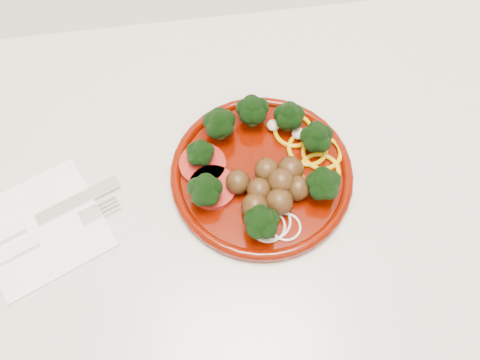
{
  "coord_description": "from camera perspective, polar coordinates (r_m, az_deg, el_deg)",
  "views": [
    {
      "loc": [
        -0.24,
        1.39,
        1.53
      ],
      "look_at": [
        -0.19,
        1.7,
        0.92
      ],
      "focal_mm": 40.0,
      "sensor_mm": 36.0,
      "label": 1
    }
  ],
  "objects": [
    {
      "name": "knife",
      "position": [
        0.73,
        -22.37,
        -4.77
      ],
      "size": [
        0.2,
        0.1,
        0.01
      ],
      "rotation": [
        0.0,
        0.0,
        0.4
      ],
      "color": "silver",
      "rests_on": "napkin"
    },
    {
      "name": "napkin",
      "position": [
        0.72,
        -20.32,
        -4.75
      ],
      "size": [
        0.19,
        0.19,
        0.0
      ],
      "primitive_type": "cube",
      "rotation": [
        0.0,
        0.0,
        0.41
      ],
      "color": "white",
      "rests_on": "counter"
    },
    {
      "name": "fork",
      "position": [
        0.71,
        -21.89,
        -6.66
      ],
      "size": [
        0.18,
        0.09,
        0.01
      ],
      "rotation": [
        0.0,
        0.0,
        0.4
      ],
      "color": "white",
      "rests_on": "napkin"
    },
    {
      "name": "plate",
      "position": [
        0.7,
        2.36,
        1.08
      ],
      "size": [
        0.24,
        0.24,
        0.06
      ],
      "rotation": [
        0.0,
        0.0,
        0.0
      ],
      "color": "#4A0800",
      "rests_on": "counter"
    },
    {
      "name": "counter",
      "position": [
        1.15,
        9.72,
        -9.43
      ],
      "size": [
        2.4,
        0.6,
        0.9
      ],
      "color": "beige",
      "rests_on": "ground"
    }
  ]
}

